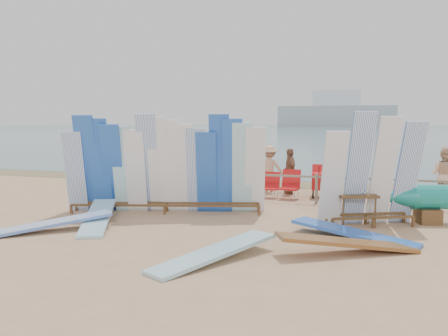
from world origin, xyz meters
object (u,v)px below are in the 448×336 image
(side_surfboard_rack, at_px, (372,175))
(beachgoer_8, at_px, (445,175))
(flat_board_d, at_px, (353,239))
(flat_board_a, at_px, (98,225))
(beach_chair_right, at_px, (270,190))
(beachgoer_4, at_px, (290,171))
(beach_chair_left, at_px, (289,191))
(beachgoer_2, at_px, (207,166))
(stroller, at_px, (319,184))
(main_surfboard_rack, at_px, (165,169))
(flat_board_c, at_px, (347,253))
(vendor_table, at_px, (356,209))
(beachgoer_extra_1, at_px, (156,163))
(flat_board_e, at_px, (50,231))
(beachgoer_11, at_px, (179,158))
(beachgoer_3, at_px, (269,168))
(flat_board_b, at_px, (214,261))

(side_surfboard_rack, relative_size, beachgoer_8, 1.59)
(flat_board_d, xyz_separation_m, flat_board_a, (-5.84, -0.52, 0.00))
(beach_chair_right, relative_size, beachgoer_4, 0.54)
(beach_chair_left, relative_size, beachgoer_2, 0.51)
(beach_chair_left, bearing_deg, beachgoer_4, 105.20)
(stroller, distance_m, beachgoer_2, 3.90)
(main_surfboard_rack, bearing_deg, beach_chair_left, 33.58)
(flat_board_c, distance_m, stroller, 6.57)
(vendor_table, height_order, beachgoer_8, beachgoer_8)
(vendor_table, xyz_separation_m, flat_board_d, (0.00, -1.36, -0.40))
(flat_board_d, distance_m, beach_chair_left, 5.12)
(flat_board_a, height_order, beachgoer_4, beachgoer_4)
(flat_board_d, distance_m, beachgoer_extra_1, 10.44)
(flat_board_d, xyz_separation_m, beachgoer_2, (-5.22, 5.33, 0.90))
(flat_board_e, height_order, beach_chair_left, beach_chair_left)
(beach_chair_right, bearing_deg, beachgoer_2, 167.76)
(main_surfboard_rack, xyz_separation_m, beachgoer_11, (-2.37, 6.39, -0.27))
(stroller, height_order, beachgoer_8, beachgoer_8)
(beachgoer_extra_1, height_order, beachgoer_11, beachgoer_11)
(side_surfboard_rack, distance_m, beach_chair_right, 4.64)
(main_surfboard_rack, relative_size, beachgoer_2, 2.96)
(beachgoer_4, xyz_separation_m, beachgoer_extra_1, (-5.51, 1.06, 0.04))
(main_surfboard_rack, distance_m, beachgoer_2, 4.00)
(flat_board_e, relative_size, beachgoer_2, 1.50)
(flat_board_d, height_order, beach_chair_right, beach_chair_right)
(beach_chair_right, height_order, beachgoer_4, beachgoer_4)
(stroller, relative_size, beachgoer_extra_1, 0.65)
(flat_board_d, height_order, beachgoer_8, beachgoer_8)
(beachgoer_3, bearing_deg, beachgoer_11, -28.71)
(flat_board_e, height_order, beachgoer_4, beachgoer_4)
(flat_board_b, distance_m, beach_chair_left, 7.00)
(flat_board_d, bearing_deg, flat_board_e, 123.44)
(main_surfboard_rack, relative_size, beachgoer_11, 2.86)
(main_surfboard_rack, xyz_separation_m, flat_board_c, (4.90, -2.51, -1.20))
(main_surfboard_rack, bearing_deg, flat_board_b, -70.45)
(vendor_table, xyz_separation_m, flat_board_b, (-2.27, -3.74, -0.40))
(beach_chair_left, bearing_deg, flat_board_b, -85.55)
(beach_chair_left, bearing_deg, side_surfboard_rack, -47.19)
(beachgoer_3, height_order, beachgoer_11, beachgoer_11)
(beach_chair_right, xyz_separation_m, stroller, (1.46, 0.60, 0.18))
(vendor_table, distance_m, flat_board_b, 4.39)
(beachgoer_2, relative_size, beachgoer_11, 0.97)
(flat_board_c, bearing_deg, vendor_table, -29.11)
(flat_board_e, height_order, flat_board_d, flat_board_e)
(side_surfboard_rack, xyz_separation_m, flat_board_e, (-6.85, -2.75, -1.22))
(flat_board_e, distance_m, beachgoer_4, 8.27)
(beachgoer_11, bearing_deg, flat_board_a, -116.33)
(beach_chair_right, bearing_deg, stroller, 25.35)
(vendor_table, height_order, beachgoer_11, beachgoer_11)
(side_surfboard_rack, height_order, beachgoer_2, side_surfboard_rack)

